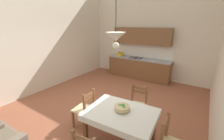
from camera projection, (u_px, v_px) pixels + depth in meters
ground_plane at (104, 109)px, 4.36m from camera, size 5.82×7.07×0.10m
wall_back at (148, 30)px, 6.34m from camera, size 5.82×0.12×4.18m
wall_left at (40, 32)px, 5.09m from camera, size 0.12×7.07×4.18m
kitchen_cabinetry at (139, 59)px, 6.55m from camera, size 2.78×0.63×2.20m
dining_table at (121, 117)px, 2.87m from camera, size 1.39×1.06×0.75m
dining_chair_kitchen_side at (137, 105)px, 3.65m from camera, size 0.48×0.48×0.93m
dining_chair_tv_side at (85, 109)px, 3.48m from camera, size 0.46×0.46×0.93m
fruit_bowl at (122, 108)px, 2.87m from camera, size 0.30×0.30×0.12m
pendant_lamp at (116, 37)px, 2.33m from camera, size 0.32×0.32×0.80m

